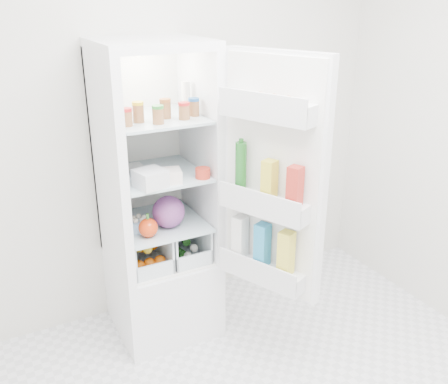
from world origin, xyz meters
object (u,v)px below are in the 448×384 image
fridge_door (271,185)px  refrigerator (157,229)px  mushroom_bowl (139,225)px  red_cabbage (169,212)px

fridge_door → refrigerator: bearing=10.9°
mushroom_bowl → fridge_door: bearing=-40.8°
mushroom_bowl → red_cabbage: bearing=-11.7°
fridge_door → mushroom_bowl: bearing=25.6°
refrigerator → fridge_door: bearing=-55.5°
red_cabbage → mushroom_bowl: 0.18m
red_cabbage → fridge_door: size_ratio=0.14×
red_cabbage → refrigerator: bearing=97.7°
refrigerator → mushroom_bowl: refrigerator is taller
refrigerator → red_cabbage: refrigerator is taller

